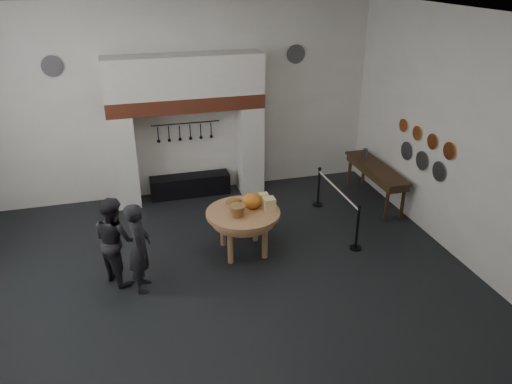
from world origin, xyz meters
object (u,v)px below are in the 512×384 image
object	(u,v)px
visitor_far	(115,240)
work_table	(243,213)
visitor_near	(140,247)
side_table	(376,168)
iron_range	(190,185)
barrier_post_far	(319,188)
barrier_post_near	(357,229)

from	to	relation	value
visitor_far	work_table	bearing A→B (deg)	-114.83
work_table	visitor_near	distance (m)	2.10
visitor_far	side_table	xyz separation A→B (m)	(5.88, 1.60, 0.07)
iron_range	work_table	bearing A→B (deg)	-78.19
iron_range	side_table	distance (m)	4.43
visitor_near	visitor_far	bearing A→B (deg)	55.38
work_table	side_table	bearing A→B (deg)	20.45
visitor_near	iron_range	bearing A→B (deg)	-10.82
visitor_near	side_table	xyz separation A→B (m)	(5.48, 2.00, 0.05)
work_table	visitor_near	bearing A→B (deg)	-160.60
side_table	barrier_post_far	size ratio (longest dim) A/B	2.44
visitor_near	side_table	distance (m)	5.84
visitor_near	barrier_post_near	size ratio (longest dim) A/B	1.81
barrier_post_near	barrier_post_far	size ratio (longest dim) A/B	1.00
work_table	visitor_far	world-z (taller)	visitor_far
barrier_post_near	barrier_post_far	xyz separation A→B (m)	(0.00, 2.00, 0.00)
visitor_far	side_table	bearing A→B (deg)	-106.71
visitor_far	barrier_post_near	bearing A→B (deg)	-124.65
barrier_post_far	visitor_near	bearing A→B (deg)	-152.25
iron_range	visitor_far	xyz separation A→B (m)	(-1.78, -3.17, 0.55)
side_table	barrier_post_far	distance (m)	1.41
visitor_far	side_table	distance (m)	6.10
iron_range	visitor_far	distance (m)	3.67
visitor_near	barrier_post_far	size ratio (longest dim) A/B	1.81
work_table	side_table	xyz separation A→B (m)	(3.50, 1.31, 0.03)
side_table	barrier_post_far	world-z (taller)	same
visitor_near	visitor_far	distance (m)	0.57
visitor_near	barrier_post_far	distance (m)	4.71
visitor_near	side_table	bearing A→B (deg)	-59.55
iron_range	barrier_post_near	bearing A→B (deg)	-50.65
visitor_far	barrier_post_near	world-z (taller)	visitor_far
iron_range	work_table	distance (m)	2.99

